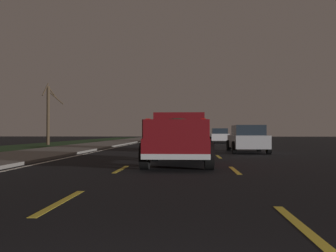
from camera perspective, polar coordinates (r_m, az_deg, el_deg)
ground at (r=28.86m, az=2.39°, el=-3.19°), size 144.00×144.00×0.00m
sidewalk_shoulder at (r=29.90m, az=-12.06°, el=-2.97°), size 108.00×4.00×0.12m
grass_verge at (r=31.58m, az=-20.86°, el=-2.93°), size 108.00×6.00×0.01m
lane_markings at (r=32.13m, az=-3.07°, el=-2.95°), size 108.00×7.04×0.01m
pickup_truck at (r=13.95m, az=1.58°, el=-1.62°), size 5.43×2.30×1.87m
sedan_white at (r=41.68m, az=7.50°, el=-1.39°), size 4.44×2.09×1.54m
sedan_silver at (r=22.46m, az=11.51°, el=-1.83°), size 4.40×2.03×1.54m
bare_tree_far at (r=37.00m, az=-17.02°, el=1.77°), size 1.52×1.51×5.60m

